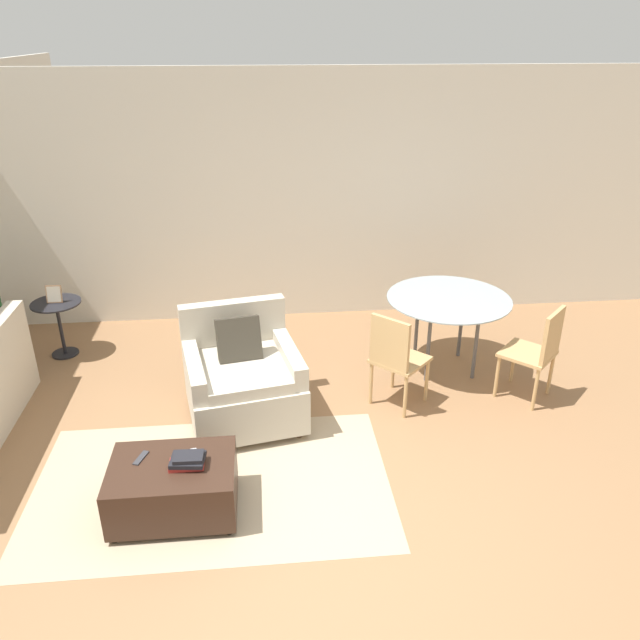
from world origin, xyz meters
name	(u,v)px	position (x,y,z in m)	size (l,w,h in m)	color
ground_plane	(314,532)	(0.00, 0.00, 0.00)	(20.00, 20.00, 0.00)	#936B47
wall_back	(284,199)	(0.00, 3.60, 1.38)	(12.00, 0.06, 2.75)	silver
area_rug	(213,484)	(-0.71, 0.55, 0.00)	(2.63, 1.63, 0.01)	tan
armchair	(243,380)	(-0.48, 1.45, 0.37)	(1.08, 1.10, 0.94)	beige
ottoman	(174,486)	(-0.95, 0.30, 0.22)	(0.85, 0.61, 0.40)	#382319
book_stack	(188,460)	(-0.83, 0.28, 0.44)	(0.25, 0.20, 0.09)	#B72D28
tv_remote_primary	(194,455)	(-0.80, 0.39, 0.40)	(0.06, 0.16, 0.01)	#B7B7BC
tv_remote_secondary	(141,458)	(-1.16, 0.40, 0.40)	(0.09, 0.16, 0.01)	#333338
potted_plant	(0,337)	(-2.94, 2.72, 0.26)	(0.33, 0.33, 1.05)	brown
side_table	(59,318)	(-2.35, 2.79, 0.42)	(0.49, 0.49, 0.59)	black
picture_frame	(54,294)	(-2.35, 2.79, 0.68)	(0.15, 0.07, 0.18)	#8C6647
dining_table	(448,305)	(1.49, 2.12, 0.68)	(1.18, 1.18, 0.76)	#99A8AD
dining_chair_near_left	(395,355)	(0.84, 1.48, 0.52)	(0.59, 0.59, 0.90)	tan
dining_chair_near_right	(538,348)	(2.13, 1.48, 0.52)	(0.59, 0.59, 0.90)	tan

